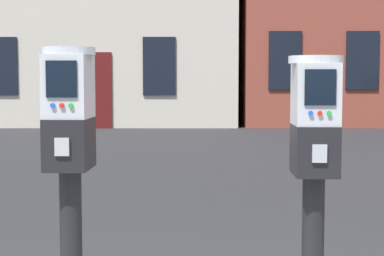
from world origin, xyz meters
name	(u,v)px	position (x,y,z in m)	size (l,w,h in m)	color
parking_meter_near_kerb	(70,154)	(-0.58, -0.25, 1.09)	(0.22, 0.26, 1.38)	black
parking_meter_twin_adjacent	(314,160)	(0.40, -0.25, 1.07)	(0.22, 0.26, 1.34)	black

